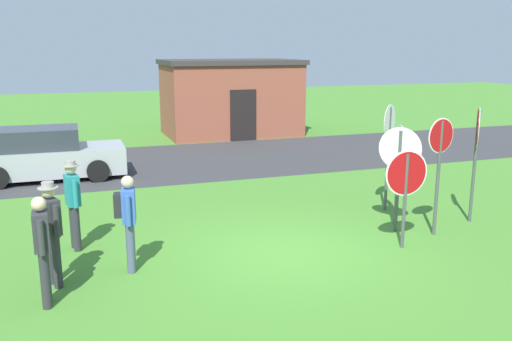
{
  "coord_description": "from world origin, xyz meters",
  "views": [
    {
      "loc": [
        -3.62,
        -8.9,
        3.79
      ],
      "look_at": [
        -0.03,
        1.43,
        1.3
      ],
      "focal_mm": 38.11,
      "sensor_mm": 36.0,
      "label": 1
    }
  ],
  "objects_px": {
    "stop_sign_far_back": "(406,182)",
    "person_in_blue": "(42,245)",
    "stop_sign_rear_left": "(389,138)",
    "stop_sign_low_front": "(440,157)",
    "stop_sign_leaning_right": "(399,160)",
    "stop_sign_nearest": "(399,158)",
    "person_near_signs": "(51,228)",
    "person_in_teal": "(73,200)",
    "parked_car_on_street": "(46,156)",
    "person_holding_notes": "(128,216)",
    "stop_sign_leaning_left": "(476,143)"
  },
  "relations": [
    {
      "from": "stop_sign_far_back",
      "to": "person_in_blue",
      "type": "height_order",
      "value": "stop_sign_far_back"
    },
    {
      "from": "parked_car_on_street",
      "to": "stop_sign_nearest",
      "type": "bearing_deg",
      "value": -43.94
    },
    {
      "from": "stop_sign_nearest",
      "to": "stop_sign_far_back",
      "type": "bearing_deg",
      "value": -117.97
    },
    {
      "from": "stop_sign_leaning_right",
      "to": "stop_sign_rear_left",
      "type": "bearing_deg",
      "value": 65.92
    },
    {
      "from": "stop_sign_leaning_right",
      "to": "stop_sign_low_front",
      "type": "height_order",
      "value": "stop_sign_low_front"
    },
    {
      "from": "stop_sign_low_front",
      "to": "stop_sign_nearest",
      "type": "bearing_deg",
      "value": 113.96
    },
    {
      "from": "stop_sign_far_back",
      "to": "person_in_teal",
      "type": "bearing_deg",
      "value": 161.59
    },
    {
      "from": "person_in_teal",
      "to": "person_near_signs",
      "type": "distance_m",
      "value": 1.64
    },
    {
      "from": "stop_sign_leaning_right",
      "to": "stop_sign_low_front",
      "type": "xyz_separation_m",
      "value": [
        0.62,
        -0.46,
        0.12
      ]
    },
    {
      "from": "stop_sign_low_front",
      "to": "person_in_blue",
      "type": "height_order",
      "value": "stop_sign_low_front"
    },
    {
      "from": "stop_sign_low_front",
      "to": "person_holding_notes",
      "type": "bearing_deg",
      "value": 178.34
    },
    {
      "from": "person_in_teal",
      "to": "person_near_signs",
      "type": "bearing_deg",
      "value": -102.44
    },
    {
      "from": "parked_car_on_street",
      "to": "stop_sign_low_front",
      "type": "bearing_deg",
      "value": -45.76
    },
    {
      "from": "stop_sign_low_front",
      "to": "person_near_signs",
      "type": "height_order",
      "value": "stop_sign_low_front"
    },
    {
      "from": "parked_car_on_street",
      "to": "stop_sign_rear_left",
      "type": "relative_size",
      "value": 1.72
    },
    {
      "from": "parked_car_on_street",
      "to": "stop_sign_rear_left",
      "type": "distance_m",
      "value": 9.81
    },
    {
      "from": "stop_sign_leaning_right",
      "to": "person_in_blue",
      "type": "relative_size",
      "value": 1.31
    },
    {
      "from": "stop_sign_far_back",
      "to": "person_in_blue",
      "type": "xyz_separation_m",
      "value": [
        -6.43,
        -0.31,
        -0.35
      ]
    },
    {
      "from": "stop_sign_rear_left",
      "to": "person_in_blue",
      "type": "distance_m",
      "value": 7.95
    },
    {
      "from": "stop_sign_leaning_left",
      "to": "stop_sign_nearest",
      "type": "bearing_deg",
      "value": 167.45
    },
    {
      "from": "person_in_blue",
      "to": "stop_sign_far_back",
      "type": "bearing_deg",
      "value": 2.77
    },
    {
      "from": "stop_sign_leaning_right",
      "to": "person_in_blue",
      "type": "height_order",
      "value": "stop_sign_leaning_right"
    },
    {
      "from": "stop_sign_leaning_right",
      "to": "stop_sign_far_back",
      "type": "relative_size",
      "value": 1.15
    },
    {
      "from": "stop_sign_rear_left",
      "to": "person_in_teal",
      "type": "height_order",
      "value": "stop_sign_rear_left"
    },
    {
      "from": "stop_sign_low_front",
      "to": "stop_sign_rear_left",
      "type": "xyz_separation_m",
      "value": [
        -0.0,
        1.85,
        0.08
      ]
    },
    {
      "from": "stop_sign_low_front",
      "to": "stop_sign_leaning_right",
      "type": "bearing_deg",
      "value": 143.7
    },
    {
      "from": "person_in_teal",
      "to": "stop_sign_leaning_left",
      "type": "bearing_deg",
      "value": -7.44
    },
    {
      "from": "stop_sign_far_back",
      "to": "person_in_blue",
      "type": "relative_size",
      "value": 1.14
    },
    {
      "from": "parked_car_on_street",
      "to": "person_holding_notes",
      "type": "relative_size",
      "value": 2.56
    },
    {
      "from": "stop_sign_leaning_right",
      "to": "stop_sign_leaning_left",
      "type": "height_order",
      "value": "stop_sign_leaning_left"
    },
    {
      "from": "stop_sign_rear_left",
      "to": "person_near_signs",
      "type": "xyz_separation_m",
      "value": [
        -7.37,
        -1.9,
        -0.74
      ]
    },
    {
      "from": "parked_car_on_street",
      "to": "stop_sign_leaning_right",
      "type": "distance_m",
      "value": 10.26
    },
    {
      "from": "stop_sign_nearest",
      "to": "person_in_teal",
      "type": "height_order",
      "value": "stop_sign_nearest"
    },
    {
      "from": "stop_sign_nearest",
      "to": "person_in_blue",
      "type": "distance_m",
      "value": 7.3
    },
    {
      "from": "stop_sign_leaning_right",
      "to": "stop_sign_far_back",
      "type": "xyz_separation_m",
      "value": [
        -0.43,
        -0.88,
        -0.22
      ]
    },
    {
      "from": "stop_sign_low_front",
      "to": "person_near_signs",
      "type": "distance_m",
      "value": 7.4
    },
    {
      "from": "stop_sign_rear_left",
      "to": "person_near_signs",
      "type": "distance_m",
      "value": 7.64
    },
    {
      "from": "person_holding_notes",
      "to": "person_in_blue",
      "type": "relative_size",
      "value": 1.0
    },
    {
      "from": "stop_sign_nearest",
      "to": "person_in_teal",
      "type": "xyz_separation_m",
      "value": [
        -6.64,
        0.71,
        -0.49
      ]
    },
    {
      "from": "stop_sign_far_back",
      "to": "parked_car_on_street",
      "type": "bearing_deg",
      "value": 128.56
    },
    {
      "from": "stop_sign_low_front",
      "to": "parked_car_on_street",
      "type": "bearing_deg",
      "value": 134.24
    },
    {
      "from": "person_in_teal",
      "to": "stop_sign_low_front",
      "type": "bearing_deg",
      "value": -12.53
    },
    {
      "from": "person_in_blue",
      "to": "person_holding_notes",
      "type": "bearing_deg",
      "value": 34.49
    },
    {
      "from": "stop_sign_rear_left",
      "to": "person_holding_notes",
      "type": "height_order",
      "value": "stop_sign_rear_left"
    },
    {
      "from": "person_holding_notes",
      "to": "person_in_blue",
      "type": "distance_m",
      "value": 1.62
    },
    {
      "from": "person_in_teal",
      "to": "parked_car_on_street",
      "type": "bearing_deg",
      "value": 95.93
    },
    {
      "from": "stop_sign_leaning_right",
      "to": "stop_sign_nearest",
      "type": "relative_size",
      "value": 1.01
    },
    {
      "from": "person_near_signs",
      "to": "person_holding_notes",
      "type": "distance_m",
      "value": 1.24
    },
    {
      "from": "stop_sign_far_back",
      "to": "person_near_signs",
      "type": "relative_size",
      "value": 1.1
    },
    {
      "from": "stop_sign_rear_left",
      "to": "stop_sign_low_front",
      "type": "bearing_deg",
      "value": -89.98
    }
  ]
}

